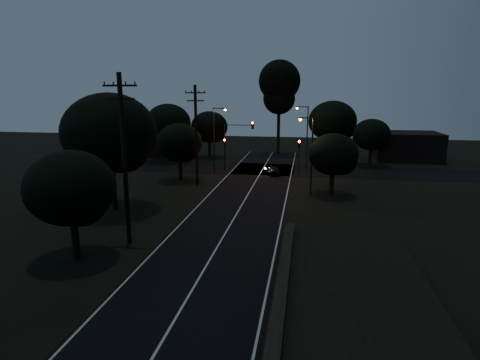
% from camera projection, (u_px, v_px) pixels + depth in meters
% --- Properties ---
extents(road_surface, '(60.00, 70.00, 0.03)m').
position_uv_depth(road_surface, '(251.00, 189.00, 41.35)').
color(road_surface, black).
rests_on(road_surface, ground).
extents(utility_pole_mid, '(2.20, 0.30, 11.00)m').
position_uv_depth(utility_pole_mid, '(124.00, 157.00, 25.55)').
color(utility_pole_mid, black).
rests_on(utility_pole_mid, ground).
extents(utility_pole_far, '(2.20, 0.30, 10.50)m').
position_uv_depth(utility_pole_far, '(196.00, 134.00, 41.97)').
color(utility_pole_far, black).
rests_on(utility_pole_far, ground).
extents(tree_left_b, '(5.17, 5.17, 6.57)m').
position_uv_depth(tree_left_b, '(73.00, 190.00, 23.17)').
color(tree_left_b, black).
rests_on(tree_left_b, ground).
extents(tree_left_c, '(7.74, 7.74, 9.78)m').
position_uv_depth(tree_left_c, '(112.00, 135.00, 32.69)').
color(tree_left_c, black).
rests_on(tree_left_c, ground).
extents(tree_left_d, '(5.06, 5.06, 6.42)m').
position_uv_depth(tree_left_d, '(181.00, 144.00, 44.46)').
color(tree_left_d, black).
rests_on(tree_left_d, ground).
extents(tree_far_nw, '(5.50, 5.50, 6.97)m').
position_uv_depth(tree_far_nw, '(210.00, 128.00, 59.86)').
color(tree_far_nw, black).
rests_on(tree_far_nw, ground).
extents(tree_far_w, '(6.40, 6.40, 8.16)m').
position_uv_depth(tree_far_w, '(169.00, 124.00, 56.62)').
color(tree_far_w, black).
rests_on(tree_far_w, ground).
extents(tree_far_ne, '(6.78, 6.78, 8.58)m').
position_uv_depth(tree_far_ne, '(334.00, 122.00, 56.71)').
color(tree_far_ne, black).
rests_on(tree_far_ne, ground).
extents(tree_far_e, '(4.96, 4.96, 6.29)m').
position_uv_depth(tree_far_e, '(373.00, 136.00, 53.39)').
color(tree_far_e, black).
rests_on(tree_far_e, ground).
extents(tree_right_a, '(4.71, 4.71, 5.99)m').
position_uv_depth(tree_right_a, '(335.00, 156.00, 38.03)').
color(tree_right_a, black).
rests_on(tree_right_a, ground).
extents(tall_pine, '(6.43, 6.43, 14.62)m').
position_uv_depth(tall_pine, '(279.00, 87.00, 61.90)').
color(tall_pine, black).
rests_on(tall_pine, ground).
extents(building_left, '(10.00, 8.00, 4.40)m').
position_uv_depth(building_left, '(146.00, 140.00, 64.19)').
color(building_left, black).
rests_on(building_left, ground).
extents(building_right, '(9.00, 7.00, 4.00)m').
position_uv_depth(building_right, '(407.00, 146.00, 58.78)').
color(building_right, black).
rests_on(building_right, ground).
extents(signal_left, '(0.28, 0.35, 4.10)m').
position_uv_depth(signal_left, '(225.00, 149.00, 50.01)').
color(signal_left, black).
rests_on(signal_left, ground).
extents(signal_right, '(0.28, 0.35, 4.10)m').
position_uv_depth(signal_right, '(299.00, 150.00, 48.54)').
color(signal_right, black).
rests_on(signal_right, ground).
extents(signal_mast, '(3.70, 0.35, 6.25)m').
position_uv_depth(signal_mast, '(238.00, 137.00, 49.42)').
color(signal_mast, black).
rests_on(signal_mast, ground).
extents(streetlight_a, '(1.66, 0.26, 8.00)m').
position_uv_depth(streetlight_a, '(215.00, 136.00, 47.82)').
color(streetlight_a, black).
rests_on(streetlight_a, ground).
extents(streetlight_b, '(1.66, 0.26, 8.00)m').
position_uv_depth(streetlight_b, '(306.00, 132.00, 51.90)').
color(streetlight_b, black).
rests_on(streetlight_b, ground).
extents(streetlight_c, '(1.46, 0.26, 7.50)m').
position_uv_depth(streetlight_c, '(310.00, 150.00, 38.39)').
color(streetlight_c, black).
rests_on(streetlight_c, ground).
extents(car, '(2.24, 3.34, 1.05)m').
position_uv_depth(car, '(273.00, 170.00, 48.33)').
color(car, black).
rests_on(car, ground).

